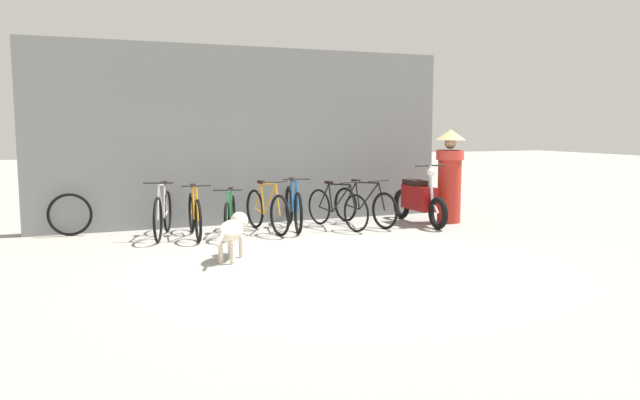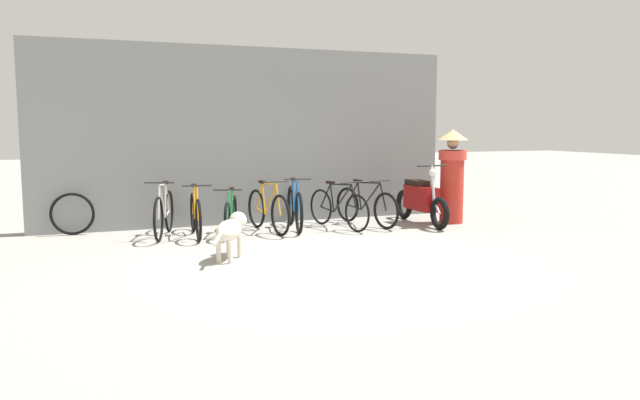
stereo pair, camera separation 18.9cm
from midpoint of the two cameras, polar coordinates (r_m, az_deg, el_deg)
name	(u,v)px [view 2 (the right image)]	position (r m, az deg, el deg)	size (l,w,h in m)	color
ground_plane	(322,261)	(8.42, 0.79, -5.60)	(60.00, 60.00, 0.00)	gray
shop_wall_back	(251,136)	(11.68, -5.86, 5.83)	(7.78, 0.20, 3.24)	slate
bicycle_0	(164,213)	(10.50, -13.58, -1.21)	(0.59, 1.64, 0.93)	black
bicycle_1	(196,215)	(10.39, -10.79, -1.34)	(0.46, 1.64, 0.89)	black
bicycle_2	(231,215)	(10.50, -7.65, -1.38)	(0.63, 1.57, 0.80)	black
bicycle_3	(268,210)	(10.72, -4.28, -0.96)	(0.46, 1.67, 0.90)	black
bicycle_4	(295,208)	(11.01, -1.83, -0.71)	(0.50, 1.75, 0.92)	black
bicycle_5	(338,208)	(11.08, 2.17, -0.76)	(0.55, 1.67, 0.86)	black
bicycle_6	(366,206)	(11.42, 4.70, -0.58)	(0.57, 1.71, 0.86)	black
motorcycle	(421,200)	(11.69, 9.68, -0.01)	(0.58, 1.96, 1.12)	black
stray_dog	(231,230)	(8.55, -7.52, -2.70)	(0.70, 1.03, 0.61)	beige
person_in_robes	(452,173)	(11.91, 12.44, 2.41)	(0.58, 0.58, 1.75)	#B72D23
spare_tire_left	(72,214)	(11.11, -21.25, -1.19)	(0.71, 0.11, 0.71)	black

